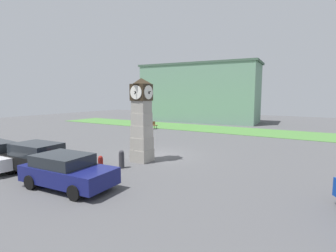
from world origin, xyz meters
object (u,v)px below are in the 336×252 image
(car_by_building, at_px, (67,171))
(bollard_mid_row, at_px, (122,159))
(clock_tower, at_px, (142,121))
(car_near_tower, at_px, (40,159))
(bollard_near_tower, at_px, (135,155))
(bench, at_px, (151,125))
(bollard_end_row, at_px, (82,171))
(bollard_far_row, at_px, (101,165))

(car_by_building, bearing_deg, bollard_mid_row, 90.88)
(clock_tower, height_order, car_near_tower, clock_tower)
(bollard_near_tower, bearing_deg, bench, 121.69)
(clock_tower, distance_m, bollard_end_row, 4.99)
(bollard_end_row, xyz_separation_m, bench, (-8.35, 17.42, -0.00))
(car_near_tower, bearing_deg, clock_tower, 58.44)
(bollard_end_row, relative_size, car_near_tower, 0.23)
(bollard_near_tower, height_order, car_near_tower, car_near_tower)
(bollard_near_tower, bearing_deg, bollard_mid_row, -83.15)
(clock_tower, bearing_deg, car_by_building, -90.04)
(bollard_mid_row, bearing_deg, bollard_end_row, -90.52)
(clock_tower, distance_m, car_by_building, 5.75)
(clock_tower, bearing_deg, bollard_end_row, -91.06)
(car_by_building, bearing_deg, bollard_end_row, 95.09)
(bollard_near_tower, xyz_separation_m, car_near_tower, (-2.76, -4.41, 0.38))
(clock_tower, distance_m, bollard_mid_row, 2.71)
(clock_tower, relative_size, bollard_end_row, 4.91)
(bollard_end_row, bearing_deg, car_near_tower, -174.36)
(clock_tower, xyz_separation_m, car_by_building, (-0.00, -5.48, -1.75))
(bollard_near_tower, height_order, car_by_building, car_by_building)
(car_near_tower, bearing_deg, bench, 107.11)
(bollard_near_tower, bearing_deg, car_by_building, -87.46)
(bollard_mid_row, xyz_separation_m, bench, (-8.38, 14.69, 0.00))
(bollard_far_row, distance_m, bench, 18.24)
(clock_tower, xyz_separation_m, bollard_far_row, (-0.11, -3.38, -2.01))
(clock_tower, relative_size, bench, 3.05)
(bollard_near_tower, height_order, bollard_far_row, bollard_far_row)
(car_near_tower, relative_size, bench, 2.69)
(bollard_far_row, relative_size, bench, 0.60)
(bollard_near_tower, height_order, bench, bench)
(bollard_mid_row, bearing_deg, clock_tower, 88.13)
(bollard_far_row, distance_m, car_by_building, 2.12)
(bollard_far_row, xyz_separation_m, car_by_building, (0.11, -2.10, 0.25))
(bollard_mid_row, height_order, car_by_building, car_by_building)
(clock_tower, relative_size, car_near_tower, 1.13)
(bollard_end_row, bearing_deg, clock_tower, 88.94)
(bollard_far_row, bearing_deg, car_by_building, -87.04)
(bollard_near_tower, xyz_separation_m, bollard_end_row, (0.14, -4.12, 0.10))
(clock_tower, xyz_separation_m, bench, (-8.44, 12.85, -1.99))
(bollard_far_row, xyz_separation_m, car_near_tower, (-2.87, -1.48, 0.29))
(bollard_end_row, bearing_deg, bollard_far_row, 91.33)
(bollard_far_row, relative_size, car_by_building, 0.23)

